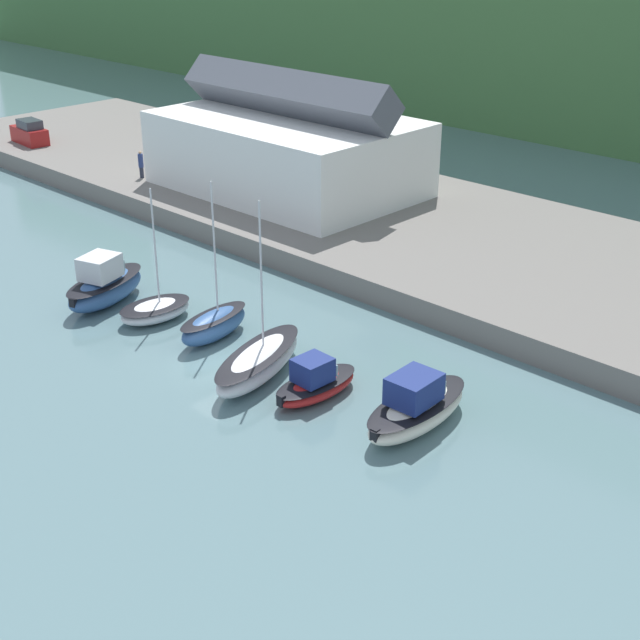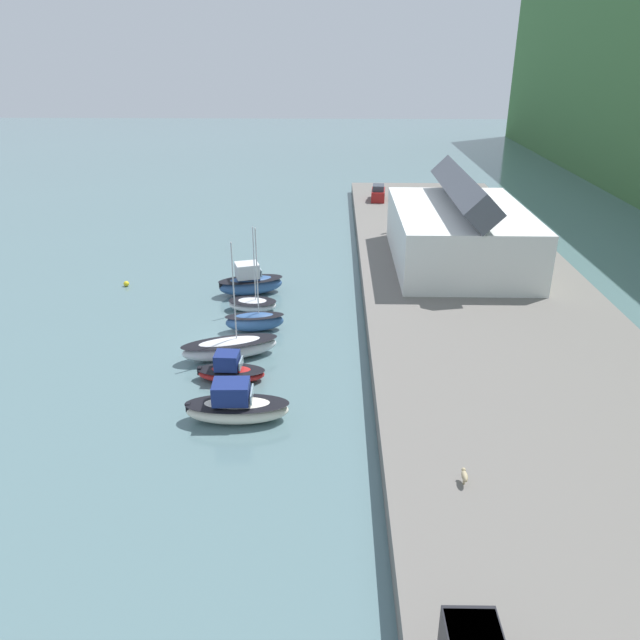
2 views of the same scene
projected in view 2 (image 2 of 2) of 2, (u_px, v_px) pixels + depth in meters
ground_plane at (231, 343)px, 48.47m from camera, size 320.00×320.00×0.00m
quay_promenade at (502, 337)px, 47.71m from camera, size 108.69×20.62×1.48m
harbor_clubhouse at (459, 232)px, 60.55m from camera, size 19.24×12.42×8.93m
moored_boat_0 at (250, 283)px, 57.54m from camera, size 4.20×6.47×3.02m
moored_boat_1 at (253, 304)px, 54.22m from camera, size 2.84×4.42×7.49m
moored_boat_2 at (255, 321)px, 50.25m from camera, size 2.42×4.96×8.54m
moored_boat_3 at (230, 348)px, 45.88m from camera, size 4.39×7.50×8.83m
moored_boat_4 at (230, 371)px, 42.86m from camera, size 2.19×4.78×2.06m
moored_boat_5 at (236, 407)px, 38.13m from camera, size 2.67×6.51×2.65m
parked_car_1 at (378, 193)px, 86.07m from camera, size 4.33×2.14×2.16m
person_on_quay at (390, 223)px, 71.01m from camera, size 0.40×0.40×2.14m
dog_on_quay at (464, 476)px, 30.50m from camera, size 0.87×0.31×0.68m
mooring_buoy_1 at (126, 284)px, 59.72m from camera, size 0.52×0.52×0.52m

